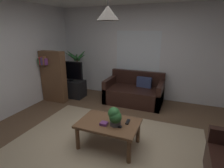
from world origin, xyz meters
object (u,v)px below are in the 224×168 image
(remote_on_table_0, at_px, (117,126))
(potted_palm_corner, at_px, (78,72))
(remote_on_table_1, at_px, (128,122))
(pendant_lamp, at_px, (108,13))
(potted_plant_on_table, at_px, (115,116))
(tv_stand, at_px, (70,88))
(tv, at_px, (68,71))
(bookshelf_corner, at_px, (53,76))
(book_on_table_1, at_px, (104,123))
(coffee_table, at_px, (109,126))
(book_on_table_0, at_px, (104,124))
(couch_under_window, at_px, (134,93))

(remote_on_table_0, bearing_deg, potted_palm_corner, -131.30)
(remote_on_table_1, height_order, pendant_lamp, pendant_lamp)
(potted_plant_on_table, xyz_separation_m, tv_stand, (-2.14, 1.84, -0.36))
(remote_on_table_0, height_order, potted_plant_on_table, potted_plant_on_table)
(tv, relative_size, pendant_lamp, 1.82)
(potted_plant_on_table, relative_size, pendant_lamp, 0.61)
(bookshelf_corner, height_order, pendant_lamp, pendant_lamp)
(potted_plant_on_table, distance_m, tv, 2.82)
(book_on_table_1, xyz_separation_m, tv_stand, (-1.97, 1.90, -0.24))
(tv, relative_size, potted_palm_corner, 0.68)
(remote_on_table_0, height_order, bookshelf_corner, bookshelf_corner)
(coffee_table, xyz_separation_m, bookshelf_corner, (-2.20, 1.32, 0.33))
(book_on_table_0, xyz_separation_m, remote_on_table_0, (0.22, 0.02, -0.00))
(tv_stand, distance_m, tv, 0.54)
(book_on_table_0, bearing_deg, book_on_table_1, -121.11)
(coffee_table, xyz_separation_m, tv, (-2.01, 1.77, 0.41))
(book_on_table_1, height_order, potted_palm_corner, potted_palm_corner)
(book_on_table_1, xyz_separation_m, potted_plant_on_table, (0.17, 0.05, 0.13))
(remote_on_table_1, distance_m, bookshelf_corner, 2.79)
(coffee_table, bearing_deg, couch_under_window, 92.63)
(couch_under_window, height_order, tv_stand, couch_under_window)
(potted_palm_corner, relative_size, pendant_lamp, 2.69)
(remote_on_table_1, bearing_deg, tv, 141.00)
(remote_on_table_0, distance_m, potted_palm_corner, 3.25)
(book_on_table_0, distance_m, bookshelf_corner, 2.60)
(tv_stand, bearing_deg, book_on_table_1, -43.83)
(couch_under_window, relative_size, book_on_table_0, 12.71)
(remote_on_table_0, xyz_separation_m, remote_on_table_1, (0.12, 0.19, 0.00))
(coffee_table, bearing_deg, tv_stand, 138.37)
(remote_on_table_1, xyz_separation_m, bookshelf_corner, (-2.50, 1.20, 0.25))
(bookshelf_corner, relative_size, pendant_lamp, 2.75)
(potted_plant_on_table, xyz_separation_m, pendant_lamp, (-0.13, 0.05, 1.56))
(remote_on_table_0, xyz_separation_m, potted_palm_corner, (-2.22, 2.37, 0.16))
(tv_stand, bearing_deg, remote_on_table_0, -40.39)
(tv, distance_m, bookshelf_corner, 0.49)
(remote_on_table_1, xyz_separation_m, potted_plant_on_table, (-0.17, -0.17, 0.15))
(coffee_table, bearing_deg, potted_plant_on_table, -21.65)
(tv_stand, bearing_deg, couch_under_window, 7.40)
(book_on_table_1, relative_size, potted_plant_on_table, 0.36)
(coffee_table, height_order, remote_on_table_0, remote_on_table_0)
(remote_on_table_1, bearing_deg, bookshelf_corner, 150.79)
(remote_on_table_0, bearing_deg, couch_under_window, -167.12)
(pendant_lamp, bearing_deg, coffee_table, 116.57)
(tv, height_order, potted_palm_corner, potted_palm_corner)
(coffee_table, xyz_separation_m, tv_stand, (-2.01, 1.79, -0.13))
(potted_palm_corner, bearing_deg, coffee_table, -48.28)
(potted_plant_on_table, bearing_deg, book_on_table_0, -163.50)
(remote_on_table_0, xyz_separation_m, pendant_lamp, (-0.18, 0.08, 1.71))
(couch_under_window, relative_size, coffee_table, 1.49)
(potted_palm_corner, bearing_deg, tv_stand, -86.70)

